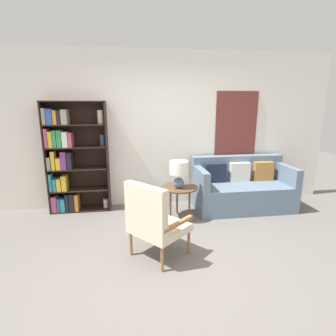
{
  "coord_description": "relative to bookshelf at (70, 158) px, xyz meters",
  "views": [
    {
      "loc": [
        -0.48,
        -2.62,
        1.78
      ],
      "look_at": [
        0.05,
        1.02,
        0.9
      ],
      "focal_mm": 28.0,
      "sensor_mm": 36.0,
      "label": 1
    }
  ],
  "objects": [
    {
      "name": "couch",
      "position": [
        2.94,
        -0.25,
        -0.58
      ],
      "size": [
        1.68,
        0.84,
        0.89
      ],
      "color": "slate",
      "rests_on": "ground_plane"
    },
    {
      "name": "armchair",
      "position": [
        1.24,
        -1.67,
        -0.41
      ],
      "size": [
        0.81,
        0.82,
        0.94
      ],
      "color": "olive",
      "rests_on": "ground_plane"
    },
    {
      "name": "table_lamp",
      "position": [
        1.73,
        -0.63,
        -0.12
      ],
      "size": [
        0.29,
        0.29,
        0.43
      ],
      "color": "slate",
      "rests_on": "side_table"
    },
    {
      "name": "bookshelf",
      "position": [
        0.0,
        0.0,
        0.0
      ],
      "size": [
        1.0,
        0.3,
        1.85
      ],
      "color": "black",
      "rests_on": "ground_plane"
    },
    {
      "name": "ground_plane",
      "position": [
        1.49,
        -1.84,
        -0.92
      ],
      "size": [
        14.0,
        14.0,
        0.0
      ],
      "primitive_type": "plane",
      "color": "#66605B"
    },
    {
      "name": "wall_back",
      "position": [
        1.51,
        0.19,
        0.43
      ],
      "size": [
        6.4,
        0.08,
        2.7
      ],
      "color": "white",
      "rests_on": "ground_plane"
    },
    {
      "name": "side_table",
      "position": [
        1.75,
        -0.57,
        -0.45
      ],
      "size": [
        0.58,
        0.58,
        0.53
      ],
      "color": "brown",
      "rests_on": "ground_plane"
    }
  ]
}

